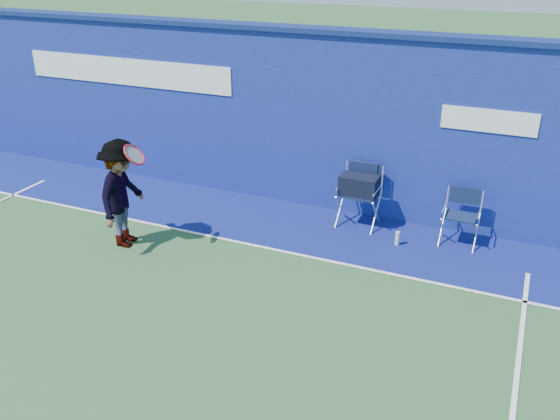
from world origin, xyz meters
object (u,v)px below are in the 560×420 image
at_px(directors_chair_right, 459,228).
at_px(water_bottle, 397,239).
at_px(directors_chair_left, 359,201).
at_px(tennis_player, 122,194).

height_order(directors_chair_right, water_bottle, directors_chair_right).
relative_size(directors_chair_left, directors_chair_right, 1.18).
height_order(directors_chair_left, water_bottle, directors_chair_left).
height_order(directors_chair_left, directors_chair_right, directors_chair_left).
bearing_deg(tennis_player, water_bottle, 22.70).
xyz_separation_m(water_bottle, tennis_player, (-3.91, -1.64, 0.74)).
xyz_separation_m(directors_chair_right, water_bottle, (-0.86, -0.44, -0.16)).
bearing_deg(directors_chair_right, tennis_player, -156.50).
xyz_separation_m(directors_chair_right, tennis_player, (-4.77, -2.07, 0.58)).
height_order(directors_chair_left, tennis_player, tennis_player).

